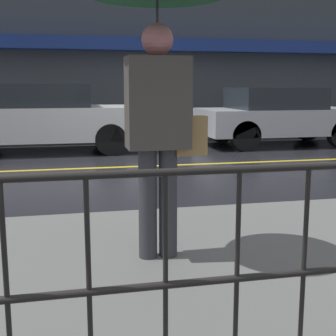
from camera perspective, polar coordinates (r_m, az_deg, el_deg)
The scene contains 8 objects.
ground_plane at distance 8.60m, azimuth -2.60°, elevation 0.21°, with size 80.00×80.00×0.00m, color black.
sidewalk_near at distance 3.84m, azimuth 10.81°, elevation -11.36°, with size 28.00×3.15×0.13m.
sidewalk_far at distance 12.82m, azimuth -5.93°, elevation 3.68°, with size 28.00×1.63×0.13m.
lane_marking at distance 8.60m, azimuth -2.60°, elevation 0.24°, with size 25.20×0.12×0.01m.
building_storefront at distance 13.70m, azimuth -6.58°, elevation 13.76°, with size 28.00×0.85×4.73m.
pedestrian at distance 3.52m, azimuth -1.21°, elevation 15.40°, with size 0.99×0.99×2.17m.
car_white at distance 10.76m, azimuth -14.95°, elevation 6.00°, with size 4.37×1.83×1.50m.
car_silver at distance 11.93m, azimuth 13.26°, elevation 6.23°, with size 3.92×1.87×1.42m.
Camera 1 is at (-1.45, -8.35, 1.45)m, focal length 50.00 mm.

